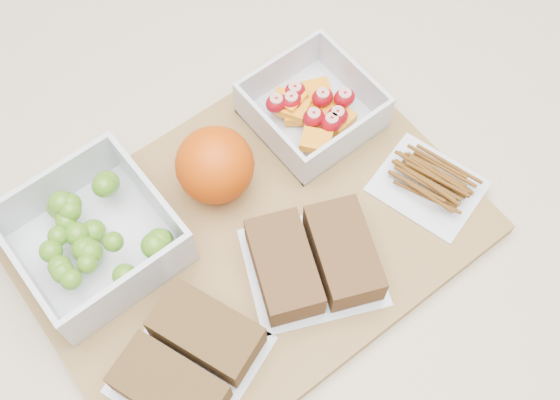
{
  "coord_description": "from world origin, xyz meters",
  "views": [
    {
      "loc": [
        -0.17,
        -0.24,
        1.54
      ],
      "look_at": [
        0.02,
        0.01,
        0.93
      ],
      "focal_mm": 45.0,
      "sensor_mm": 36.0,
      "label": 1
    }
  ],
  "objects_px": {
    "sandwich_bag_left": "(188,360)",
    "sandwich_bag_center": "(314,260)",
    "fruit_container": "(312,109)",
    "orange": "(215,165)",
    "pretzel_bag": "(430,182)",
    "grape_container": "(93,236)",
    "cutting_board": "(254,238)"
  },
  "relations": [
    {
      "from": "pretzel_bag",
      "to": "sandwich_bag_center",
      "type": "bearing_deg",
      "value": 178.2
    },
    {
      "from": "grape_container",
      "to": "pretzel_bag",
      "type": "distance_m",
      "value": 0.33
    },
    {
      "from": "cutting_board",
      "to": "sandwich_bag_left",
      "type": "relative_size",
      "value": 2.74
    },
    {
      "from": "grape_container",
      "to": "sandwich_bag_center",
      "type": "bearing_deg",
      "value": -44.19
    },
    {
      "from": "cutting_board",
      "to": "sandwich_bag_center",
      "type": "relative_size",
      "value": 2.64
    },
    {
      "from": "cutting_board",
      "to": "grape_container",
      "type": "height_order",
      "value": "grape_container"
    },
    {
      "from": "orange",
      "to": "sandwich_bag_left",
      "type": "relative_size",
      "value": 0.5
    },
    {
      "from": "grape_container",
      "to": "fruit_container",
      "type": "bearing_deg",
      "value": -3.19
    },
    {
      "from": "orange",
      "to": "sandwich_bag_center",
      "type": "bearing_deg",
      "value": -82.14
    },
    {
      "from": "cutting_board",
      "to": "grape_container",
      "type": "relative_size",
      "value": 3.02
    },
    {
      "from": "orange",
      "to": "pretzel_bag",
      "type": "bearing_deg",
      "value": -39.25
    },
    {
      "from": "cutting_board",
      "to": "grape_container",
      "type": "distance_m",
      "value": 0.15
    },
    {
      "from": "grape_container",
      "to": "orange",
      "type": "height_order",
      "value": "orange"
    },
    {
      "from": "grape_container",
      "to": "fruit_container",
      "type": "xyz_separation_m",
      "value": [
        0.26,
        -0.01,
        -0.01
      ]
    },
    {
      "from": "grape_container",
      "to": "cutting_board",
      "type": "bearing_deg",
      "value": -33.28
    },
    {
      "from": "grape_container",
      "to": "orange",
      "type": "distance_m",
      "value": 0.13
    },
    {
      "from": "sandwich_bag_center",
      "to": "sandwich_bag_left",
      "type": "bearing_deg",
      "value": -178.47
    },
    {
      "from": "grape_container",
      "to": "fruit_container",
      "type": "relative_size",
      "value": 1.19
    },
    {
      "from": "grape_container",
      "to": "fruit_container",
      "type": "height_order",
      "value": "grape_container"
    },
    {
      "from": "orange",
      "to": "sandwich_bag_left",
      "type": "distance_m",
      "value": 0.19
    },
    {
      "from": "fruit_container",
      "to": "grape_container",
      "type": "bearing_deg",
      "value": 176.81
    },
    {
      "from": "sandwich_bag_center",
      "to": "pretzel_bag",
      "type": "bearing_deg",
      "value": -1.8
    },
    {
      "from": "sandwich_bag_center",
      "to": "pretzel_bag",
      "type": "height_order",
      "value": "sandwich_bag_center"
    },
    {
      "from": "sandwich_bag_left",
      "to": "orange",
      "type": "bearing_deg",
      "value": 46.37
    },
    {
      "from": "sandwich_bag_left",
      "to": "pretzel_bag",
      "type": "distance_m",
      "value": 0.29
    },
    {
      "from": "cutting_board",
      "to": "orange",
      "type": "bearing_deg",
      "value": 85.76
    },
    {
      "from": "sandwich_bag_left",
      "to": "sandwich_bag_center",
      "type": "xyz_separation_m",
      "value": [
        0.15,
        0.0,
        0.0
      ]
    },
    {
      "from": "grape_container",
      "to": "sandwich_bag_center",
      "type": "relative_size",
      "value": 0.87
    },
    {
      "from": "cutting_board",
      "to": "sandwich_bag_left",
      "type": "distance_m",
      "value": 0.14
    },
    {
      "from": "sandwich_bag_left",
      "to": "sandwich_bag_center",
      "type": "distance_m",
      "value": 0.15
    },
    {
      "from": "grape_container",
      "to": "fruit_container",
      "type": "distance_m",
      "value": 0.26
    },
    {
      "from": "fruit_container",
      "to": "sandwich_bag_center",
      "type": "height_order",
      "value": "fruit_container"
    }
  ]
}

